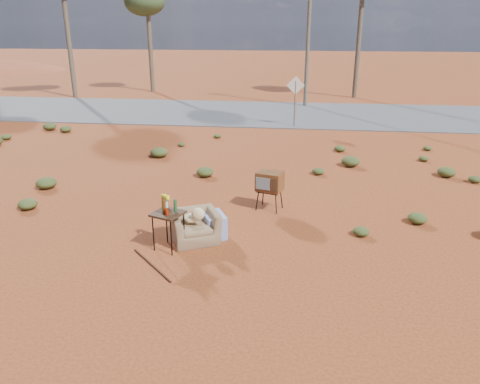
# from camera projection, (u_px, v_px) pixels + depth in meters

# --- Properties ---
(ground) EXTENTS (140.00, 140.00, 0.00)m
(ground) POSITION_uv_depth(u_px,v_px,m) (210.00, 247.00, 9.63)
(ground) COLOR #9A451E
(ground) RESTS_ON ground
(highway) EXTENTS (140.00, 7.00, 0.04)m
(highway) POSITION_uv_depth(u_px,v_px,m) (265.00, 113.00, 23.60)
(highway) COLOR #565659
(highway) RESTS_ON ground
(armchair) EXTENTS (1.28, 1.17, 0.86)m
(armchair) POSITION_uv_depth(u_px,v_px,m) (198.00, 222.00, 9.83)
(armchair) COLOR olive
(armchair) RESTS_ON ground
(tv_unit) EXTENTS (0.71, 0.64, 0.96)m
(tv_unit) POSITION_uv_depth(u_px,v_px,m) (270.00, 182.00, 11.32)
(tv_unit) COLOR black
(tv_unit) RESTS_ON ground
(side_table) EXTENTS (0.71, 0.71, 1.10)m
(side_table) POSITION_uv_depth(u_px,v_px,m) (167.00, 211.00, 9.33)
(side_table) COLOR #332012
(side_table) RESTS_ON ground
(rusty_bar) EXTENTS (1.09, 1.16, 0.04)m
(rusty_bar) POSITION_uv_depth(u_px,v_px,m) (152.00, 265.00, 8.88)
(rusty_bar) COLOR #4B1E14
(rusty_bar) RESTS_ON ground
(road_sign) EXTENTS (0.78, 0.06, 2.19)m
(road_sign) POSITION_uv_depth(u_px,v_px,m) (295.00, 92.00, 20.12)
(road_sign) COLOR brown
(road_sign) RESTS_ON ground
(eucalyptus_near_left) EXTENTS (3.20, 3.20, 6.60)m
(eucalyptus_near_left) POSITION_uv_depth(u_px,v_px,m) (148.00, 3.00, 29.21)
(eucalyptus_near_left) COLOR brown
(eucalyptus_near_left) RESTS_ON ground
(utility_pole_center) EXTENTS (1.40, 0.20, 8.00)m
(utility_pole_center) POSITION_uv_depth(u_px,v_px,m) (309.00, 26.00, 24.28)
(utility_pole_center) COLOR brown
(utility_pole_center) RESTS_ON ground
(scrub_patch) EXTENTS (17.49, 8.07, 0.33)m
(scrub_patch) POSITION_uv_depth(u_px,v_px,m) (210.00, 174.00, 13.78)
(scrub_patch) COLOR #3C4A20
(scrub_patch) RESTS_ON ground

